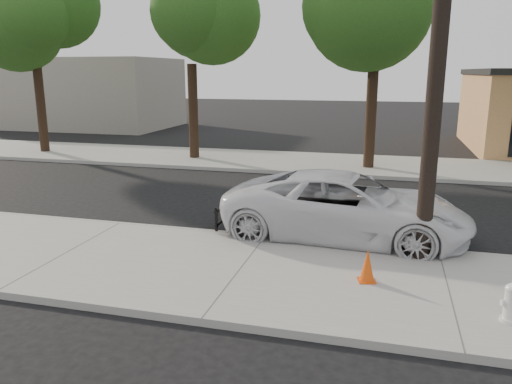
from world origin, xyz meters
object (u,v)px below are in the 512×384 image
Objects in this scene: utility_pole at (439,38)px; fire_hydrant at (512,303)px; police_cruiser at (346,207)px; traffic_cone at (367,266)px.

utility_pole is 5.12m from fire_hydrant.
utility_pole is 4.43m from police_cruiser.
police_cruiser reaches higher than fire_hydrant.
police_cruiser is 2.95m from traffic_cone.
utility_pole is 1.51× the size of police_cruiser.
traffic_cone is at bearing -124.42° from utility_pole.
traffic_cone is at bearing 143.66° from fire_hydrant.
fire_hydrant is 1.02× the size of traffic_cone.
traffic_cone is at bearing -163.37° from police_cruiser.
police_cruiser is 4.90m from fire_hydrant.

